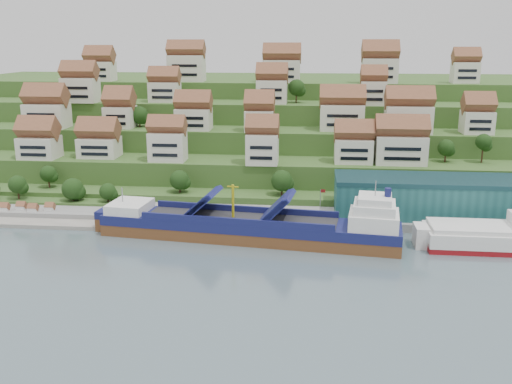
# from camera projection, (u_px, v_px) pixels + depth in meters

# --- Properties ---
(ground) EXTENTS (300.00, 300.00, 0.00)m
(ground) POSITION_uv_depth(u_px,v_px,m) (245.00, 239.00, 137.37)
(ground) COLOR slate
(ground) RESTS_ON ground
(quay) EXTENTS (180.00, 14.00, 2.20)m
(quay) POSITION_uv_depth(u_px,v_px,m) (327.00, 218.00, 149.60)
(quay) COLOR gray
(quay) RESTS_ON ground
(pebble_beach) EXTENTS (45.00, 20.00, 1.00)m
(pebble_beach) POSITION_uv_depth(u_px,v_px,m) (38.00, 215.00, 154.30)
(pebble_beach) COLOR gray
(pebble_beach) RESTS_ON ground
(hillside) EXTENTS (260.00, 128.00, 31.00)m
(hillside) POSITION_uv_depth(u_px,v_px,m) (274.00, 130.00, 234.17)
(hillside) COLOR #2D4C1E
(hillside) RESTS_ON ground
(hillside_village) EXTENTS (154.50, 62.94, 29.75)m
(hillside_village) POSITION_uv_depth(u_px,v_px,m) (248.00, 108.00, 190.40)
(hillside_village) COLOR silver
(hillside_village) RESTS_ON ground
(hillside_trees) EXTENTS (144.71, 62.18, 30.04)m
(hillside_trees) POSITION_uv_depth(u_px,v_px,m) (232.00, 144.00, 174.37)
(hillside_trees) COLOR #1E3F15
(hillside_trees) RESTS_ON ground
(warehouse) EXTENTS (60.00, 15.00, 10.00)m
(warehouse) POSITION_uv_depth(u_px,v_px,m) (452.00, 197.00, 146.90)
(warehouse) COLOR #246161
(warehouse) RESTS_ON quay
(flagpole) EXTENTS (1.28, 0.16, 8.00)m
(flagpole) POSITION_uv_depth(u_px,v_px,m) (321.00, 202.00, 143.48)
(flagpole) COLOR gray
(flagpole) RESTS_ON quay
(beach_huts) EXTENTS (14.40, 3.70, 2.20)m
(beach_huts) POSITION_uv_depth(u_px,v_px,m) (28.00, 211.00, 152.87)
(beach_huts) COLOR white
(beach_huts) RESTS_ON pebble_beach
(cargo_ship) EXTENTS (72.36, 19.50, 15.79)m
(cargo_ship) POSITION_uv_depth(u_px,v_px,m) (256.00, 228.00, 135.96)
(cargo_ship) COLOR brown
(cargo_ship) RESTS_ON ground
(second_ship) EXTENTS (30.92, 11.63, 8.94)m
(second_ship) POSITION_uv_depth(u_px,v_px,m) (497.00, 237.00, 130.30)
(second_ship) COLOR maroon
(second_ship) RESTS_ON ground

